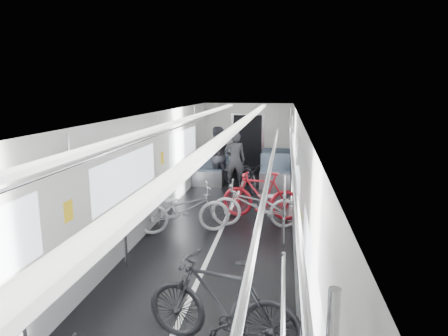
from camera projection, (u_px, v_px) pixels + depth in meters
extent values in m
cube|color=black|center=(210.00, 254.00, 7.11)|extent=(3.00, 14.00, 0.01)
cube|color=white|center=(209.00, 119.00, 6.63)|extent=(3.00, 14.00, 0.02)
cube|color=silver|center=(127.00, 186.00, 7.09)|extent=(0.02, 14.00, 2.40)
cube|color=silver|center=(298.00, 192.00, 6.65)|extent=(0.02, 14.00, 2.40)
cube|color=silver|center=(248.00, 139.00, 13.65)|extent=(3.00, 0.02, 2.40)
cube|color=white|center=(210.00, 254.00, 7.11)|extent=(0.08, 13.80, 0.01)
cube|color=gray|center=(131.00, 226.00, 7.24)|extent=(0.01, 13.90, 0.90)
cube|color=gray|center=(295.00, 235.00, 6.80)|extent=(0.01, 13.90, 0.90)
cube|color=white|center=(128.00, 175.00, 7.05)|extent=(0.01, 10.80, 0.75)
cube|color=white|center=(297.00, 180.00, 6.61)|extent=(0.01, 10.80, 0.75)
cube|color=white|center=(177.00, 122.00, 6.73)|extent=(0.14, 13.40, 0.05)
cube|color=white|center=(242.00, 123.00, 6.56)|extent=(0.14, 13.40, 0.05)
cube|color=black|center=(247.00, 145.00, 13.64)|extent=(0.95, 0.10, 2.00)
imported|color=#A7A8AC|center=(183.00, 209.00, 8.07)|extent=(2.00, 1.23, 0.99)
imported|color=black|center=(222.00, 303.00, 4.44)|extent=(1.90, 0.89, 1.10)
imported|color=silver|center=(255.00, 205.00, 8.39)|extent=(1.89, 0.73, 0.98)
imported|color=red|center=(261.00, 195.00, 8.95)|extent=(1.84, 0.72, 1.08)
imported|color=black|center=(250.00, 176.00, 11.54)|extent=(0.92, 1.60, 0.80)
imported|color=black|center=(235.00, 160.00, 11.62)|extent=(0.67, 0.48, 1.69)
imported|color=#29282F|center=(217.00, 156.00, 12.12)|extent=(0.99, 0.85, 1.77)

